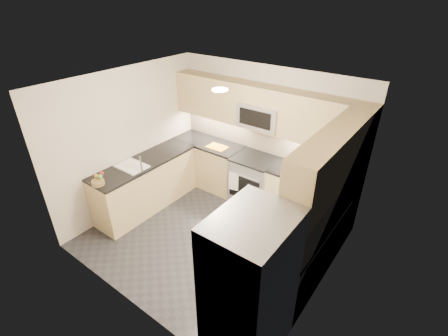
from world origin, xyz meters
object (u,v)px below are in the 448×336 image
at_px(refrigerator, 250,288).
at_px(fruit_basket, 98,183).
at_px(utensil_bowl, 349,185).
at_px(microwave, 261,115).
at_px(cutting_board, 217,147).
at_px(gas_range, 254,181).

distance_m(refrigerator, fruit_basket, 2.92).
distance_m(utensil_bowl, fruit_basket, 3.81).
height_order(microwave, cutting_board, microwave).
xyz_separation_m(cutting_board, fruit_basket, (-0.66, -2.14, 0.03)).
relative_size(microwave, fruit_basket, 3.93).
relative_size(utensil_bowl, fruit_basket, 1.40).
bearing_deg(utensil_bowl, cutting_board, -178.99).
xyz_separation_m(gas_range, refrigerator, (1.45, -2.43, 0.45)).
bearing_deg(refrigerator, cutting_board, 133.65).
height_order(cutting_board, fruit_basket, fruit_basket).
height_order(refrigerator, cutting_board, refrigerator).
xyz_separation_m(gas_range, utensil_bowl, (1.66, -0.02, 0.56)).
bearing_deg(fruit_basket, utensil_bowl, 34.86).
distance_m(microwave, fruit_basket, 2.84).
bearing_deg(gas_range, fruit_basket, -123.67).
xyz_separation_m(microwave, fruit_basket, (-1.46, -2.32, -0.72)).
relative_size(gas_range, utensil_bowl, 3.37).
height_order(gas_range, cutting_board, cutting_board).
bearing_deg(cutting_board, refrigerator, -46.35).
bearing_deg(utensil_bowl, gas_range, 179.31).
distance_m(gas_range, fruit_basket, 2.69).
bearing_deg(microwave, refrigerator, -60.38).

